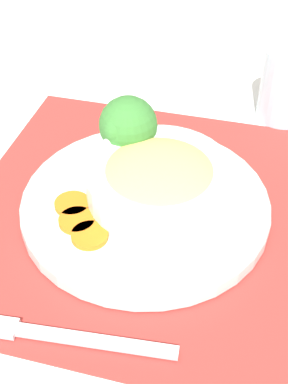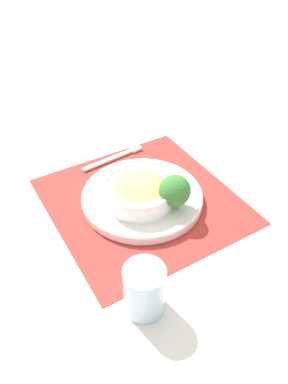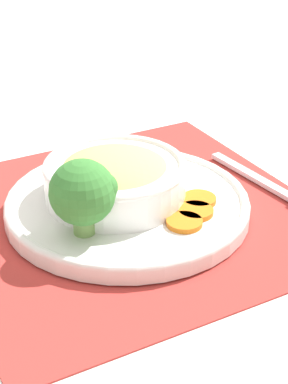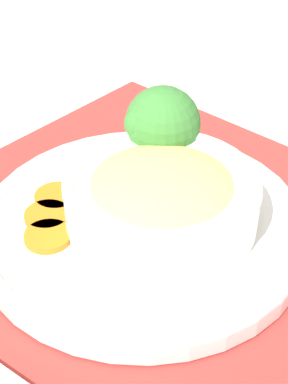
{
  "view_description": "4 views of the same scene",
  "coord_description": "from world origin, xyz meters",
  "views": [
    {
      "loc": [
        -0.43,
        -0.12,
        0.43
      ],
      "look_at": [
        -0.01,
        -0.0,
        0.04
      ],
      "focal_mm": 50.0,
      "sensor_mm": 36.0,
      "label": 1
    },
    {
      "loc": [
        0.57,
        -0.32,
        0.59
      ],
      "look_at": [
        0.02,
        -0.0,
        0.04
      ],
      "focal_mm": 35.0,
      "sensor_mm": 36.0,
      "label": 2
    },
    {
      "loc": [
        0.28,
        0.58,
        0.38
      ],
      "look_at": [
        -0.01,
        0.01,
        0.03
      ],
      "focal_mm": 60.0,
      "sensor_mm": 36.0,
      "label": 3
    },
    {
      "loc": [
        -0.31,
        -0.29,
        0.37
      ],
      "look_at": [
        0.01,
        0.01,
        0.04
      ],
      "focal_mm": 60.0,
      "sensor_mm": 36.0,
      "label": 4
    }
  ],
  "objects": [
    {
      "name": "water_glass",
      "position": [
        0.25,
        -0.13,
        0.05
      ],
      "size": [
        0.07,
        0.07,
        0.1
      ],
      "color": "silver",
      "rests_on": "ground_plane"
    },
    {
      "name": "ground_plane",
      "position": [
        0.0,
        0.0,
        0.0
      ],
      "size": [
        4.0,
        4.0,
        0.0
      ],
      "primitive_type": "plane",
      "color": "white"
    },
    {
      "name": "carrot_slice_middle",
      "position": [
        -0.05,
        0.06,
        0.02
      ],
      "size": [
        0.04,
        0.04,
        0.01
      ],
      "color": "orange",
      "rests_on": "plate"
    },
    {
      "name": "carrot_slice_far",
      "position": [
        -0.07,
        0.04,
        0.02
      ],
      "size": [
        0.04,
        0.04,
        0.01
      ],
      "color": "orange",
      "rests_on": "plate"
    },
    {
      "name": "carrot_slice_near",
      "position": [
        -0.03,
        0.08,
        0.02
      ],
      "size": [
        0.04,
        0.04,
        0.01
      ],
      "color": "orange",
      "rests_on": "plate"
    },
    {
      "name": "placemat",
      "position": [
        0.0,
        0.0,
        0.0
      ],
      "size": [
        0.43,
        0.42,
        0.0
      ],
      "color": "#B2332D",
      "rests_on": "ground_plane"
    },
    {
      "name": "broccoli_floret",
      "position": [
        0.07,
        0.04,
        0.07
      ],
      "size": [
        0.07,
        0.07,
        0.08
      ],
      "color": "#759E51",
      "rests_on": "plate"
    },
    {
      "name": "fork",
      "position": [
        -0.18,
        0.03,
        0.01
      ],
      "size": [
        0.04,
        0.18,
        0.01
      ],
      "rotation": [
        0.0,
        0.0,
        0.11
      ],
      "color": "silver",
      "rests_on": "placemat"
    },
    {
      "name": "bowl",
      "position": [
        0.01,
        -0.01,
        0.05
      ],
      "size": [
        0.16,
        0.16,
        0.05
      ],
      "color": "white",
      "rests_on": "plate"
    },
    {
      "name": "plate",
      "position": [
        0.0,
        0.0,
        0.02
      ],
      "size": [
        0.28,
        0.28,
        0.02
      ],
      "color": "white",
      "rests_on": "placemat"
    }
  ]
}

